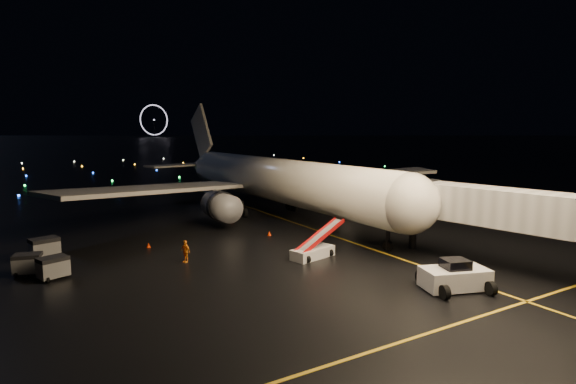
# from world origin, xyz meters

# --- Properties ---
(ground) EXTENTS (2000.00, 2000.00, 0.00)m
(ground) POSITION_xyz_m (0.00, 300.00, 0.00)
(ground) COLOR black
(ground) RESTS_ON ground
(lane_centre) EXTENTS (0.25, 80.00, 0.02)m
(lane_centre) POSITION_xyz_m (12.00, 15.00, 0.01)
(lane_centre) COLOR gold
(lane_centre) RESTS_ON ground
(lane_cross) EXTENTS (60.00, 0.25, 0.02)m
(lane_cross) POSITION_xyz_m (-5.00, -10.00, 0.01)
(lane_cross) COLOR gold
(lane_cross) RESTS_ON ground
(airliner) EXTENTS (56.84, 54.16, 15.67)m
(airliner) POSITION_xyz_m (12.13, 27.95, 7.83)
(airliner) COLOR silver
(airliner) RESTS_ON ground
(pushback_tug) EXTENTS (5.06, 3.69, 2.16)m
(pushback_tug) POSITION_xyz_m (9.84, -6.00, 1.08)
(pushback_tug) COLOR silver
(pushback_tug) RESTS_ON ground
(belt_loader) EXTENTS (6.26, 3.02, 2.93)m
(belt_loader) POSITION_xyz_m (5.57, 5.61, 1.46)
(belt_loader) COLOR silver
(belt_loader) RESTS_ON ground
(crew_c) EXTENTS (0.84, 1.22, 1.92)m
(crew_c) POSITION_xyz_m (-4.47, 9.98, 0.96)
(crew_c) COLOR orange
(crew_c) RESTS_ON ground
(safety_cone_0) EXTENTS (0.49, 0.49, 0.49)m
(safety_cone_0) POSITION_xyz_m (6.27, 15.02, 0.24)
(safety_cone_0) COLOR #F22D01
(safety_cone_0) RESTS_ON ground
(safety_cone_1) EXTENTS (0.53, 0.53, 0.52)m
(safety_cone_1) POSITION_xyz_m (6.30, 24.95, 0.26)
(safety_cone_1) COLOR #F22D01
(safety_cone_1) RESTS_ON ground
(safety_cone_2) EXTENTS (0.46, 0.46, 0.49)m
(safety_cone_2) POSITION_xyz_m (-6.05, 16.47, 0.25)
(safety_cone_2) COLOR #F22D01
(safety_cone_2) RESTS_ON ground
(ferris_wheel) EXTENTS (49.33, 16.80, 52.00)m
(ferris_wheel) POSITION_xyz_m (170.00, 720.00, 26.00)
(ferris_wheel) COLOR black
(ferris_wheel) RESTS_ON ground
(taxiway_lights) EXTENTS (164.00, 92.00, 0.36)m
(taxiway_lights) POSITION_xyz_m (0.00, 106.00, 0.18)
(taxiway_lights) COLOR black
(taxiway_lights) RESTS_ON ground
(baggage_cart_0) EXTENTS (2.36, 2.00, 1.70)m
(baggage_cart_0) POSITION_xyz_m (-14.40, 10.82, 0.85)
(baggage_cart_0) COLOR gray
(baggage_cart_0) RESTS_ON ground
(baggage_cart_1) EXTENTS (2.54, 2.09, 1.88)m
(baggage_cart_1) POSITION_xyz_m (-14.74, 17.06, 0.94)
(baggage_cart_1) COLOR gray
(baggage_cart_1) RESTS_ON ground
(baggage_cart_2) EXTENTS (2.21, 1.79, 1.65)m
(baggage_cart_2) POSITION_xyz_m (-16.03, 12.93, 0.82)
(baggage_cart_2) COLOR gray
(baggage_cart_2) RESTS_ON ground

